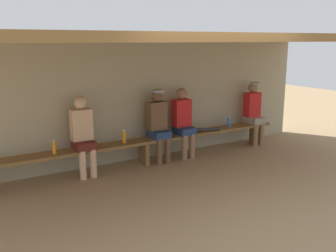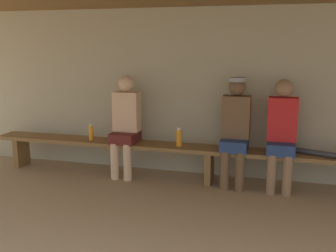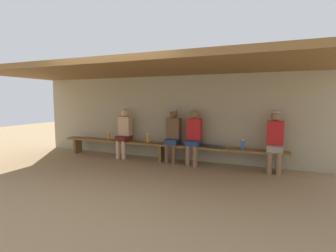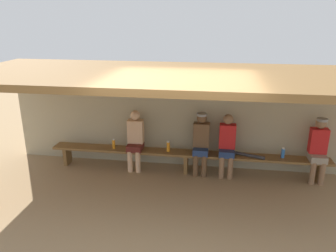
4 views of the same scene
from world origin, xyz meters
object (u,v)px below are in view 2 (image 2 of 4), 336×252
(player_middle, at_px, (235,127))
(player_shirtless_tan, at_px, (282,131))
(player_rightmost, at_px, (125,122))
(water_bottle_green, at_px, (91,132))
(bench, at_px, (209,153))
(water_bottle_orange, at_px, (179,137))
(baseball_bat, at_px, (312,152))

(player_middle, relative_size, player_shirtless_tan, 1.01)
(player_rightmost, relative_size, water_bottle_green, 5.98)
(player_shirtless_tan, distance_m, player_rightmost, 1.98)
(player_rightmost, bearing_deg, player_middle, 0.02)
(bench, relative_size, water_bottle_orange, 25.40)
(player_middle, xyz_separation_m, baseball_bat, (0.90, -0.00, -0.25))
(baseball_bat, bearing_deg, water_bottle_green, -160.54)
(player_rightmost, bearing_deg, water_bottle_orange, -0.83)
(player_shirtless_tan, xyz_separation_m, baseball_bat, (0.36, -0.00, -0.24))
(water_bottle_green, distance_m, water_bottle_orange, 1.22)
(player_shirtless_tan, bearing_deg, player_middle, 179.95)
(player_middle, bearing_deg, baseball_bat, -0.23)
(player_shirtless_tan, distance_m, baseball_bat, 0.43)
(player_shirtless_tan, bearing_deg, water_bottle_orange, -179.51)
(water_bottle_orange, height_order, baseball_bat, water_bottle_orange)
(player_shirtless_tan, relative_size, baseball_bat, 1.52)
(player_rightmost, xyz_separation_m, water_bottle_orange, (0.73, -0.01, -0.16))
(bench, xyz_separation_m, water_bottle_green, (-1.61, -0.03, 0.18))
(bench, xyz_separation_m, water_bottle_orange, (-0.39, -0.01, 0.19))
(baseball_bat, bearing_deg, player_shirtless_tan, -161.58)
(bench, xyz_separation_m, baseball_bat, (1.21, -0.00, 0.11))
(baseball_bat, bearing_deg, player_rightmost, -161.16)
(player_middle, relative_size, water_bottle_green, 6.03)
(player_rightmost, bearing_deg, player_shirtless_tan, 0.00)
(player_rightmost, height_order, baseball_bat, player_rightmost)
(player_rightmost, xyz_separation_m, water_bottle_green, (-0.49, -0.03, -0.16))
(player_middle, xyz_separation_m, player_shirtless_tan, (0.55, -0.00, -0.02))
(player_middle, xyz_separation_m, water_bottle_green, (-1.92, -0.03, -0.18))
(player_middle, xyz_separation_m, player_rightmost, (-1.43, -0.00, -0.02))
(player_shirtless_tan, xyz_separation_m, player_rightmost, (-1.98, 0.00, 0.00))
(bench, bearing_deg, water_bottle_orange, -178.90)
(player_shirtless_tan, bearing_deg, bench, -179.79)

